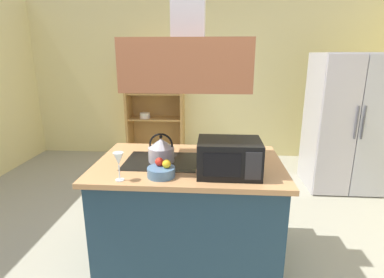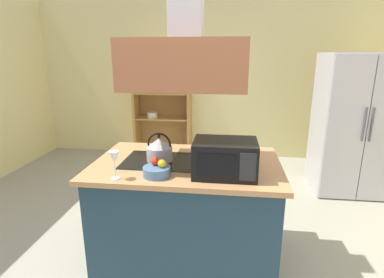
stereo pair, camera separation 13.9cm
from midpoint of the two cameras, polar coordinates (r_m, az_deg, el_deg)
name	(u,v)px [view 1 (the left image)]	position (r m, az deg, el deg)	size (l,w,h in m)	color
ground_plane	(186,257)	(2.93, -2.66, -21.34)	(7.80, 7.80, 0.00)	gray
wall_back	(201,79)	(5.34, 0.97, 11.25)	(6.00, 0.12, 2.70)	beige
kitchen_island	(189,210)	(2.70, -2.07, -13.29)	(1.53, 1.00, 0.90)	#1F394A
range_hood	(189,50)	(2.36, -2.39, 16.40)	(0.90, 0.70, 1.19)	#A25C39
refrigerator	(346,123)	(4.44, 26.14, 2.75)	(0.90, 0.77, 1.78)	silver
dish_cabinet	(156,114)	(5.31, -7.58, 4.71)	(0.97, 0.40, 1.73)	#AB7C3E
kettle	(161,150)	(2.52, -7.40, -2.03)	(0.22, 0.22, 0.24)	#BDB6C0
cutting_board	(220,152)	(2.73, 3.84, -2.56)	(0.34, 0.24, 0.02)	tan
microwave	(229,157)	(2.24, 5.23, -3.47)	(0.46, 0.35, 0.26)	black
wine_glass_on_counter	(119,160)	(2.19, -15.45, -3.84)	(0.08, 0.08, 0.21)	silver
fruit_bowl	(161,171)	(2.23, -7.56, -5.94)	(0.20, 0.20, 0.13)	#4C7299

